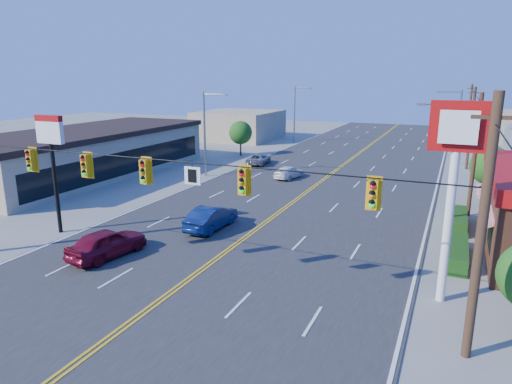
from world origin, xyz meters
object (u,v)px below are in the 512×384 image
at_px(car_white, 289,173).
at_px(car_silver, 259,159).
at_px(kfc_pylon, 455,163).
at_px(signal_span, 166,186).
at_px(car_blue, 211,218).
at_px(pizza_hut_sign, 52,150).
at_px(car_magenta, 107,244).

height_order(car_white, car_silver, car_silver).
bearing_deg(kfc_pylon, signal_span, -160.22).
distance_m(kfc_pylon, car_blue, 15.28).
xyz_separation_m(kfc_pylon, car_silver, (-19.64, 25.48, -5.45)).
bearing_deg(pizza_hut_sign, signal_span, -20.19).
bearing_deg(signal_span, kfc_pylon, 19.78).
height_order(car_blue, car_silver, car_blue).
bearing_deg(car_blue, car_silver, -73.29).
relative_size(kfc_pylon, car_magenta, 1.91).
distance_m(car_blue, car_white, 15.90).
relative_size(signal_span, car_blue, 5.52).
relative_size(kfc_pylon, car_white, 2.22).
height_order(signal_span, car_magenta, signal_span).
bearing_deg(pizza_hut_sign, car_white, 68.89).
xyz_separation_m(signal_span, car_white, (-3.10, 24.15, -4.33)).
bearing_deg(kfc_pylon, car_magenta, -173.09).
relative_size(kfc_pylon, car_blue, 1.93).
distance_m(signal_span, car_white, 24.73).
xyz_separation_m(kfc_pylon, car_magenta, (-16.49, -2.00, -5.28)).
bearing_deg(pizza_hut_sign, car_silver, 84.70).
bearing_deg(car_magenta, car_blue, -104.70).
xyz_separation_m(kfc_pylon, car_white, (-14.22, 20.15, -5.49)).
relative_size(car_blue, car_silver, 1.04).
height_order(kfc_pylon, car_blue, kfc_pylon).
relative_size(car_blue, car_white, 1.15).
bearing_deg(pizza_hut_sign, kfc_pylon, 0.00).
distance_m(signal_span, pizza_hut_sign, 11.60).
distance_m(kfc_pylon, car_magenta, 17.43).
distance_m(signal_span, car_magenta, 7.06).
bearing_deg(car_silver, pizza_hut_sign, 76.46).
relative_size(kfc_pylon, car_silver, 2.01).
height_order(kfc_pylon, car_silver, kfc_pylon).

